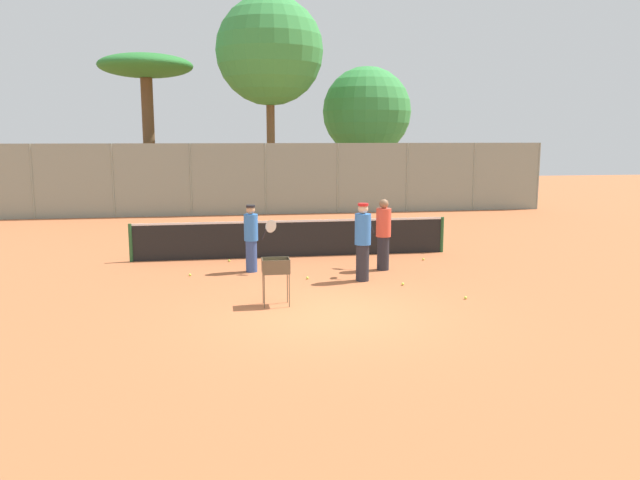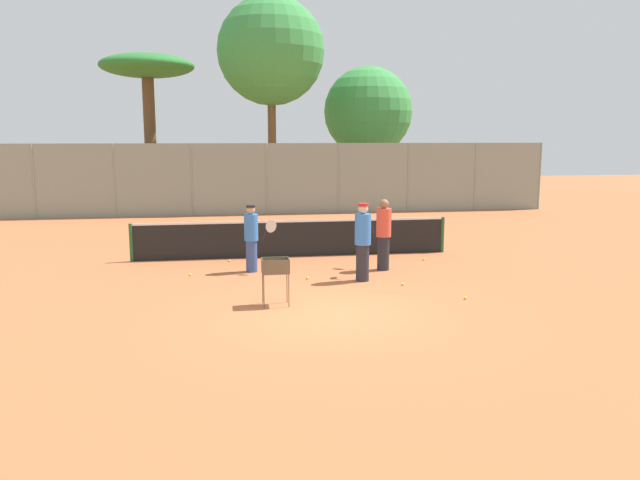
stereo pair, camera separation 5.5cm
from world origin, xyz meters
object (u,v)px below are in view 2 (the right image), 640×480
object	(u,v)px
tennis_net	(293,238)
ball_cart	(275,270)
player_white_outfit	(363,241)
player_yellow_shirt	(383,234)
parked_car	(391,190)
player_red_cap	(252,237)

from	to	relation	value
tennis_net	ball_cart	distance (m)	5.31
player_white_outfit	player_yellow_shirt	xyz separation A→B (m)	(0.81, 1.14, -0.02)
tennis_net	parked_car	xyz separation A→B (m)	(6.85, 14.18, 0.10)
player_white_outfit	player_yellow_shirt	bearing A→B (deg)	-18.37
tennis_net	ball_cart	xyz separation A→B (m)	(-0.99, -5.22, 0.19)
player_white_outfit	parked_car	bearing A→B (deg)	-0.43
tennis_net	player_white_outfit	xyz separation A→B (m)	(1.31, -3.32, 0.42)
tennis_net	ball_cart	bearing A→B (deg)	-100.70
player_white_outfit	ball_cart	distance (m)	2.99
player_white_outfit	parked_car	distance (m)	18.35
tennis_net	player_red_cap	world-z (taller)	player_red_cap
player_yellow_shirt	ball_cart	world-z (taller)	player_yellow_shirt
player_red_cap	player_yellow_shirt	world-z (taller)	player_yellow_shirt
player_yellow_shirt	parked_car	size ratio (longest dim) A/B	0.44
tennis_net	player_red_cap	size ratio (longest dim) A/B	5.30
player_yellow_shirt	player_red_cap	bearing A→B (deg)	45.94
parked_car	player_white_outfit	bearing A→B (deg)	-107.56
tennis_net	parked_car	distance (m)	15.74
player_white_outfit	player_yellow_shirt	world-z (taller)	player_white_outfit
tennis_net	player_red_cap	xyz separation A→B (m)	(-1.28, -1.87, 0.34)
player_red_cap	parked_car	world-z (taller)	player_red_cap
player_red_cap	parked_car	bearing A→B (deg)	86.71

